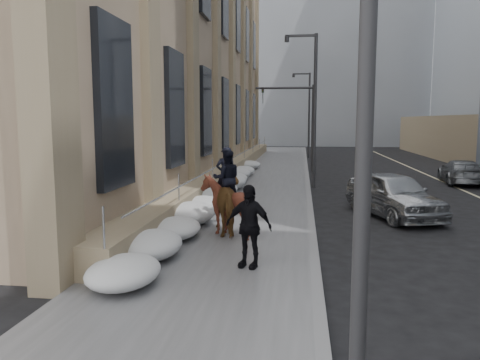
# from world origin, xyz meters

# --- Properties ---
(ground) EXTENTS (140.00, 140.00, 0.00)m
(ground) POSITION_xyz_m (0.00, 0.00, 0.00)
(ground) COLOR black
(ground) RESTS_ON ground
(sidewalk) EXTENTS (5.00, 80.00, 0.12)m
(sidewalk) POSITION_xyz_m (0.00, 10.00, 0.06)
(sidewalk) COLOR #525255
(sidewalk) RESTS_ON ground
(curb) EXTENTS (0.24, 80.00, 0.12)m
(curb) POSITION_xyz_m (2.62, 10.00, 0.06)
(curb) COLOR slate
(curb) RESTS_ON ground
(limestone_building) EXTENTS (6.10, 44.00, 18.00)m
(limestone_building) POSITION_xyz_m (-5.26, 19.96, 8.90)
(limestone_building) COLOR #856F57
(limestone_building) RESTS_ON ground
(bg_building_mid) EXTENTS (30.00, 12.00, 28.00)m
(bg_building_mid) POSITION_xyz_m (4.00, 60.00, 14.00)
(bg_building_mid) COLOR slate
(bg_building_mid) RESTS_ON ground
(bg_building_far) EXTENTS (24.00, 12.00, 20.00)m
(bg_building_far) POSITION_xyz_m (-6.00, 72.00, 10.00)
(bg_building_far) COLOR gray
(bg_building_far) RESTS_ON ground
(streetlight_near) EXTENTS (1.71, 0.24, 8.00)m
(streetlight_near) POSITION_xyz_m (2.74, -6.00, 4.58)
(streetlight_near) COLOR #2D2D30
(streetlight_near) RESTS_ON ground
(streetlight_mid) EXTENTS (1.71, 0.24, 8.00)m
(streetlight_mid) POSITION_xyz_m (2.74, 14.00, 4.58)
(streetlight_mid) COLOR #2D2D30
(streetlight_mid) RESTS_ON ground
(streetlight_far) EXTENTS (1.71, 0.24, 8.00)m
(streetlight_far) POSITION_xyz_m (2.74, 34.00, 4.58)
(streetlight_far) COLOR #2D2D30
(streetlight_far) RESTS_ON ground
(traffic_signal) EXTENTS (4.10, 0.22, 6.00)m
(traffic_signal) POSITION_xyz_m (2.07, 22.00, 4.00)
(traffic_signal) COLOR #2D2D30
(traffic_signal) RESTS_ON ground
(snow_bank) EXTENTS (1.70, 18.10, 0.76)m
(snow_bank) POSITION_xyz_m (-1.42, 8.11, 0.47)
(snow_bank) COLOR #BABDC1
(snow_bank) RESTS_ON sidewalk
(mounted_horse_left) EXTENTS (1.80, 2.50, 2.63)m
(mounted_horse_left) POSITION_xyz_m (0.10, 3.03, 1.15)
(mounted_horse_left) COLOR #523518
(mounted_horse_left) RESTS_ON sidewalk
(mounted_horse_right) EXTENTS (1.83, 1.96, 2.57)m
(mounted_horse_right) POSITION_xyz_m (0.03, 2.62, 1.17)
(mounted_horse_right) COLOR #481F14
(mounted_horse_right) RESTS_ON sidewalk
(pedestrian) EXTENTS (1.25, 0.81, 1.97)m
(pedestrian) POSITION_xyz_m (1.05, -0.38, 1.10)
(pedestrian) COLOR black
(pedestrian) RESTS_ON sidewalk
(car_silver) EXTENTS (3.44, 5.30, 1.68)m
(car_silver) POSITION_xyz_m (5.65, 6.65, 0.84)
(car_silver) COLOR #9B9EA2
(car_silver) RESTS_ON ground
(car_grey) EXTENTS (2.42, 4.86, 1.36)m
(car_grey) POSITION_xyz_m (11.20, 16.65, 0.68)
(car_grey) COLOR slate
(car_grey) RESTS_ON ground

